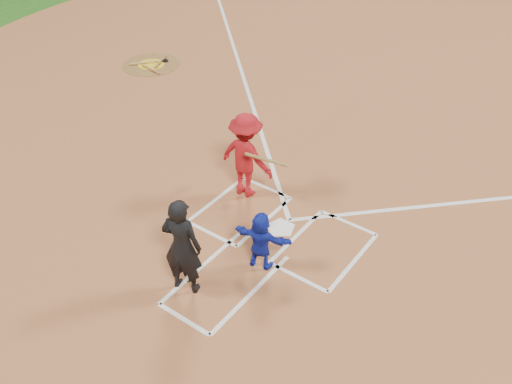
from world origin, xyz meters
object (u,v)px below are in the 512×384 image
Objects in this scene: on_deck_circle at (151,64)px; batter_at_plate at (246,156)px; catcher at (261,241)px; umpire at (182,246)px; home_plate at (281,228)px.

batter_at_plate is (6.13, -3.43, 0.91)m from on_deck_circle.
on_deck_circle is 9.15m from catcher.
umpire reaches higher than batter_at_plate.
on_deck_circle is 0.92× the size of batter_at_plate.
on_deck_circle is at bearing -58.33° from umpire.
on_deck_circle is at bearing -28.35° from home_plate.
home_plate is 0.52× the size of catcher.
home_plate is at bearing -117.81° from umpire.
umpire is 2.88m from batter_at_plate.
catcher is 0.62× the size of batter_at_plate.
home_plate is at bearing -88.54° from catcher.
home_plate is at bearing -28.35° from on_deck_circle.
catcher is (7.63, -5.01, 0.57)m from on_deck_circle.
catcher is at bearing -46.54° from batter_at_plate.
on_deck_circle is 9.33m from umpire.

